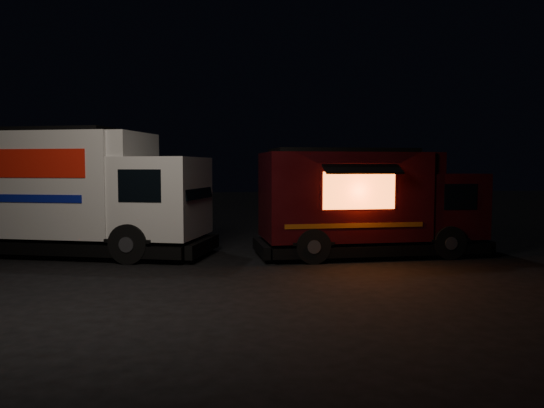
% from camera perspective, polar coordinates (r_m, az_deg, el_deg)
% --- Properties ---
extents(ground, '(80.00, 80.00, 0.00)m').
position_cam_1_polar(ground, '(12.91, -5.83, -7.11)').
color(ground, black).
rests_on(ground, ground).
extents(white_truck, '(8.30, 4.76, 3.56)m').
position_cam_1_polar(white_truck, '(16.09, -20.58, 1.25)').
color(white_truck, silver).
rests_on(white_truck, ground).
extents(red_truck, '(6.56, 2.78, 2.99)m').
position_cam_1_polar(red_truck, '(15.14, 10.58, 0.19)').
color(red_truck, black).
rests_on(red_truck, ground).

